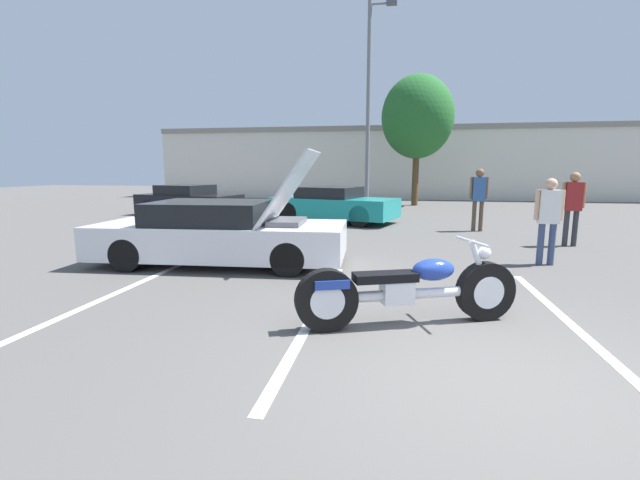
{
  "coord_description": "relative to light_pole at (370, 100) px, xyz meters",
  "views": [
    {
      "loc": [
        -0.89,
        -3.74,
        1.82
      ],
      "look_at": [
        -1.96,
        2.33,
        0.8
      ],
      "focal_mm": 24.0,
      "sensor_mm": 36.0,
      "label": 1
    }
  ],
  "objects": [
    {
      "name": "motorcycle",
      "position": [
        1.38,
        -14.51,
        -4.38
      ],
      "size": [
        2.58,
        1.15,
        1.0
      ],
      "rotation": [
        0.0,
        0.0,
        0.36
      ],
      "color": "black",
      "rests_on": "ground"
    },
    {
      "name": "spectator_midground",
      "position": [
        5.35,
        -8.47,
        -3.76
      ],
      "size": [
        0.52,
        0.23,
        1.75
      ],
      "color": "#333338",
      "rests_on": "ground"
    },
    {
      "name": "far_building",
      "position": [
        2.1,
        8.94,
        -2.47
      ],
      "size": [
        32.0,
        4.2,
        4.4
      ],
      "color": "beige",
      "rests_on": "ground"
    },
    {
      "name": "parked_car_right_row",
      "position": [
        -0.9,
        -4.8,
        -4.21
      ],
      "size": [
        4.6,
        3.07,
        1.22
      ],
      "rotation": [
        0.0,
        0.0,
        -0.3
      ],
      "color": "teal",
      "rests_on": "ground"
    },
    {
      "name": "tree_background",
      "position": [
        2.18,
        2.8,
        -0.46
      ],
      "size": [
        3.52,
        3.52,
        6.39
      ],
      "color": "brown",
      "rests_on": "ground"
    },
    {
      "name": "parking_stripe_back",
      "position": [
        3.31,
        -14.26,
        -4.8
      ],
      "size": [
        0.12,
        4.84,
        0.01
      ],
      "primitive_type": "cube",
      "color": "white",
      "rests_on": "ground"
    },
    {
      "name": "parking_stripe_foreground",
      "position": [
        -2.85,
        -14.26,
        -4.8
      ],
      "size": [
        0.12,
        4.84,
        0.01
      ],
      "primitive_type": "cube",
      "color": "white",
      "rests_on": "ground"
    },
    {
      "name": "ground_plane",
      "position": [
        2.1,
        -15.71,
        -4.81
      ],
      "size": [
        80.0,
        80.0,
        0.0
      ],
      "primitive_type": "plane",
      "color": "#514F4C"
    },
    {
      "name": "parking_stripe_middle",
      "position": [
        0.23,
        -14.26,
        -4.8
      ],
      "size": [
        0.12,
        4.84,
        0.01
      ],
      "primitive_type": "cube",
      "color": "white",
      "rests_on": "ground"
    },
    {
      "name": "parked_car_left_row",
      "position": [
        -6.93,
        -3.52,
        -4.22
      ],
      "size": [
        4.36,
        2.73,
        1.2
      ],
      "rotation": [
        0.0,
        0.0,
        -0.24
      ],
      "color": "black",
      "rests_on": "ground"
    },
    {
      "name": "spectator_by_show_car",
      "position": [
        4.08,
        -10.76,
        -3.83
      ],
      "size": [
        0.52,
        0.22,
        1.66
      ],
      "color": "#38476B",
      "rests_on": "ground"
    },
    {
      "name": "light_pole",
      "position": [
        0.0,
        0.0,
        0.0
      ],
      "size": [
        1.21,
        0.28,
        8.84
      ],
      "color": "slate",
      "rests_on": "ground"
    },
    {
      "name": "show_car_hood_open",
      "position": [
        -2.08,
        -11.74,
        -4.21
      ],
      "size": [
        4.85,
        2.13,
        2.17
      ],
      "rotation": [
        0.0,
        0.0,
        0.06
      ],
      "color": "silver",
      "rests_on": "ground"
    },
    {
      "name": "spectator_near_motorcycle",
      "position": [
        3.62,
        -6.24,
        -3.7
      ],
      "size": [
        0.52,
        0.24,
        1.84
      ],
      "color": "brown",
      "rests_on": "ground"
    }
  ]
}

